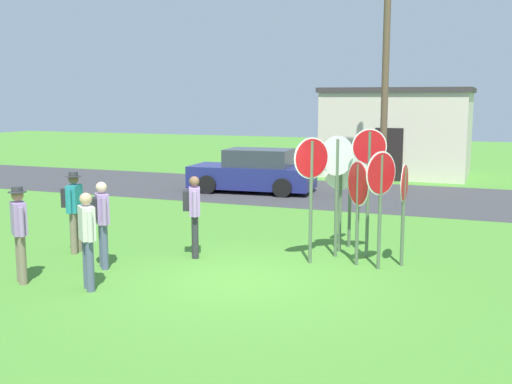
{
  "coord_description": "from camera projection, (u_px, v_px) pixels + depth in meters",
  "views": [
    {
      "loc": [
        4.22,
        -10.05,
        3.27
      ],
      "look_at": [
        -0.47,
        2.01,
        1.3
      ],
      "focal_mm": 43.5,
      "sensor_mm": 36.0,
      "label": 1
    }
  ],
  "objects": [
    {
      "name": "ground_plane",
      "position": [
        240.0,
        279.0,
        11.27
      ],
      "size": [
        80.0,
        80.0,
        0.0
      ],
      "primitive_type": "plane",
      "color": "#47842D"
    },
    {
      "name": "street_asphalt",
      "position": [
        360.0,
        195.0,
        20.99
      ],
      "size": [
        60.0,
        6.4,
        0.01
      ],
      "primitive_type": "cube",
      "color": "#38383A",
      "rests_on": "ground"
    },
    {
      "name": "building_background",
      "position": [
        398.0,
        131.0,
        26.6
      ],
      "size": [
        6.03,
        4.88,
        3.69
      ],
      "color": "beige",
      "rests_on": "ground"
    },
    {
      "name": "utility_pole",
      "position": [
        385.0,
        75.0,
        21.29
      ],
      "size": [
        1.8,
        0.24,
        7.74
      ],
      "color": "brown",
      "rests_on": "ground"
    },
    {
      "name": "parked_car_on_street",
      "position": [
        254.0,
        172.0,
        21.72
      ],
      "size": [
        4.42,
        2.27,
        1.51
      ],
      "color": "navy",
      "rests_on": "ground"
    },
    {
      "name": "stop_sign_center_cluster",
      "position": [
        311.0,
        177.0,
        12.13
      ],
      "size": [
        0.52,
        0.64,
        2.51
      ],
      "color": "#51664C",
      "rests_on": "ground"
    },
    {
      "name": "stop_sign_nearest",
      "position": [
        369.0,
        171.0,
        12.53
      ],
      "size": [
        0.65,
        0.35,
        2.66
      ],
      "color": "#51664C",
      "rests_on": "ground"
    },
    {
      "name": "stop_sign_far_back",
      "position": [
        337.0,
        174.0,
        12.65
      ],
      "size": [
        0.55,
        0.62,
        2.51
      ],
      "color": "#51664C",
      "rests_on": "ground"
    },
    {
      "name": "stop_sign_leaning_right",
      "position": [
        358.0,
        194.0,
        12.04
      ],
      "size": [
        0.57,
        0.71,
        2.08
      ],
      "color": "#51664C",
      "rests_on": "ground"
    },
    {
      "name": "stop_sign_tallest",
      "position": [
        381.0,
        188.0,
        11.73
      ],
      "size": [
        0.43,
        0.73,
        2.28
      ],
      "color": "#51664C",
      "rests_on": "ground"
    },
    {
      "name": "stop_sign_leaning_left",
      "position": [
        350.0,
        181.0,
        13.5
      ],
      "size": [
        0.26,
        0.57,
        2.22
      ],
      "color": "#51664C",
      "rests_on": "ground"
    },
    {
      "name": "stop_sign_rear_left",
      "position": [
        340.0,
        188.0,
        13.13
      ],
      "size": [
        0.67,
        0.23,
        2.04
      ],
      "color": "#51664C",
      "rests_on": "ground"
    },
    {
      "name": "stop_sign_rear_right",
      "position": [
        404.0,
        197.0,
        12.0
      ],
      "size": [
        0.07,
        0.75,
        2.02
      ],
      "color": "#51664C",
      "rests_on": "ground"
    },
    {
      "name": "person_holding_notes",
      "position": [
        101.0,
        218.0,
        11.88
      ],
      "size": [
        0.47,
        0.48,
        1.69
      ],
      "color": "#4C5670",
      "rests_on": "ground"
    },
    {
      "name": "person_with_sunhat",
      "position": [
        194.0,
        210.0,
        12.71
      ],
      "size": [
        0.45,
        0.52,
        1.69
      ],
      "color": "#2D2D33",
      "rests_on": "ground"
    },
    {
      "name": "person_near_signs",
      "position": [
        87.0,
        236.0,
        10.53
      ],
      "size": [
        0.45,
        0.4,
        1.69
      ],
      "color": "#4C5670",
      "rests_on": "ground"
    },
    {
      "name": "person_on_left",
      "position": [
        19.0,
        229.0,
        10.92
      ],
      "size": [
        0.47,
        0.39,
        1.74
      ],
      "color": "#7A6B56",
      "rests_on": "ground"
    },
    {
      "name": "person_in_blue",
      "position": [
        74.0,
        206.0,
        13.08
      ],
      "size": [
        0.42,
        0.56,
        1.74
      ],
      "color": "#7A6B56",
      "rests_on": "ground"
    }
  ]
}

